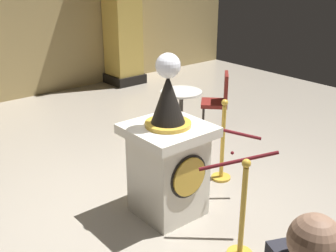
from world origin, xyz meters
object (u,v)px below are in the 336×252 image
at_px(cafe_table, 181,108).
at_px(cafe_chair_red, 219,98).
at_px(pedestal_clock, 168,157).
at_px(stanchion_near, 242,224).
at_px(stanchion_far, 222,152).

xyz_separation_m(cafe_table, cafe_chair_red, (0.60, -0.20, 0.09)).
xyz_separation_m(pedestal_clock, cafe_table, (1.46, 1.45, -0.18)).
relative_size(pedestal_clock, cafe_chair_red, 1.81).
bearing_deg(cafe_chair_red, stanchion_near, -132.06).
height_order(pedestal_clock, stanchion_near, pedestal_clock).
bearing_deg(pedestal_clock, stanchion_near, -87.63).
bearing_deg(stanchion_near, cafe_table, 59.90).
bearing_deg(pedestal_clock, stanchion_far, 8.92).
relative_size(pedestal_clock, stanchion_far, 1.67).
bearing_deg(cafe_chair_red, stanchion_far, -134.43).
height_order(pedestal_clock, cafe_table, pedestal_clock).
bearing_deg(cafe_table, stanchion_far, -109.90).
distance_m(stanchion_near, cafe_table, 2.82).
xyz_separation_m(stanchion_near, stanchion_far, (0.94, 1.14, 0.02)).
bearing_deg(stanchion_far, cafe_table, 70.10).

